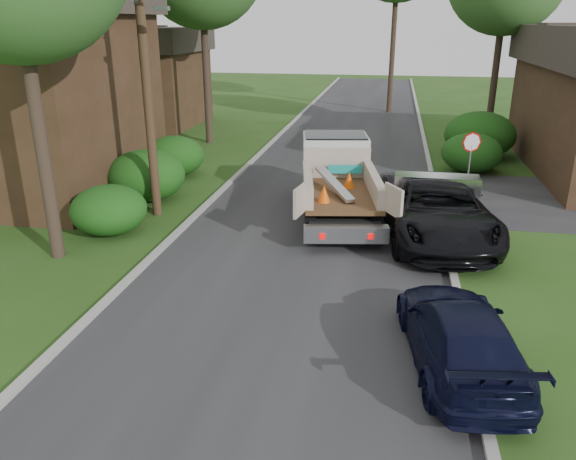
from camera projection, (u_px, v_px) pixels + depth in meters
The scene contains 16 objects.
ground at pixel (288, 291), 13.85m from camera, with size 120.00×120.00×0.00m, color #254614.
road at pixel (332, 183), 23.06m from camera, with size 8.00×90.00×0.02m, color #28282B.
curb_left at pixel (235, 177), 23.74m from camera, with size 0.20×90.00×0.12m, color #9E9E99.
curb_right at pixel (434, 187), 22.34m from camera, with size 0.20×90.00×0.12m, color #9E9E99.
stop_sign at pixel (471, 151), 20.63m from camera, with size 0.71×0.32×2.48m.
utility_pole at pixel (145, 58), 17.56m from camera, with size 2.42×1.25×10.00m.
house_left_near at pixel (5, 78), 20.84m from camera, with size 9.72×8.64×8.40m.
house_left_far at pixel (141, 75), 35.34m from camera, with size 7.56×7.56×6.00m.
hedge_left_a at pixel (109, 210), 17.40m from camera, with size 2.34×2.34×1.53m, color #17400E.
hedge_left_b at pixel (146, 175), 20.61m from camera, with size 2.86×2.86×1.87m, color #17400E.
hedge_left_c at pixel (174, 156), 23.92m from camera, with size 2.60×2.60×1.70m, color #17400E.
hedge_right_a at pixel (472, 153), 24.54m from camera, with size 2.60×2.60×1.70m, color #17400E.
hedge_right_b at pixel (480, 135), 27.10m from camera, with size 3.38×3.38×2.21m, color #17400E.
flatbed_truck at pixel (337, 173), 19.44m from camera, with size 3.72×6.79×2.44m.
black_pickup at pixel (435, 209), 17.04m from camera, with size 2.99×6.48×1.80m, color black.
navy_suv at pixel (460, 335), 10.66m from camera, with size 1.87×4.60×1.34m, color black.
Camera 1 is at (2.27, -12.23, 6.26)m, focal length 35.00 mm.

